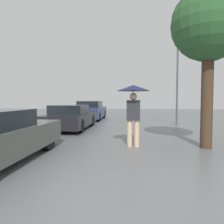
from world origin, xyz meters
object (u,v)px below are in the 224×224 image
parked_car_middle (70,118)px  street_lamp (178,54)px  pedestrian (133,99)px  parked_car_farthest (91,111)px  tree (209,26)px

parked_car_middle → street_lamp: size_ratio=0.77×
pedestrian → parked_car_farthest: 9.14m
parked_car_middle → tree: size_ratio=0.88×
parked_car_middle → parked_car_farthest: 5.01m
pedestrian → tree: 2.87m
parked_car_farthest → street_lamp: street_lamp is taller
parked_car_middle → parked_car_farthest: (-0.01, 5.01, 0.07)m
pedestrian → street_lamp: street_lamp is taller
parked_car_farthest → tree: bearing=-60.0°
street_lamp → tree: bearing=-93.0°
pedestrian → parked_car_middle: pedestrian is taller
pedestrian → tree: tree is taller
parked_car_middle → parked_car_farthest: bearing=90.1°
street_lamp → pedestrian: bearing=-112.6°
parked_car_farthest → parked_car_middle: bearing=-89.9°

